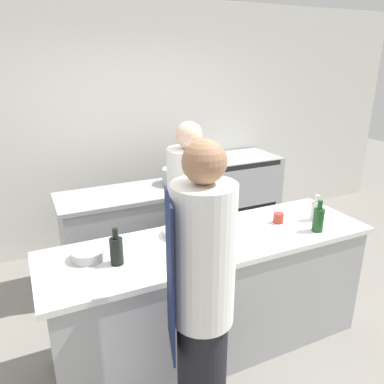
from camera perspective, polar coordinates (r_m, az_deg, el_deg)
ground_plane at (r=3.24m, az=2.86°, el=-22.05°), size 16.00×16.00×0.00m
wall_back at (r=4.47m, az=-9.94°, el=9.62°), size 8.00×0.06×2.80m
prep_counter at (r=2.95m, az=3.01°, el=-15.27°), size 2.43×0.72×0.93m
pass_counter at (r=3.91m, az=-7.13°, el=-6.13°), size 1.69×0.62×0.93m
oven_range at (r=4.88m, az=6.81°, el=-0.32°), size 0.95×0.66×1.00m
chef_at_prep_near at (r=2.08m, az=1.53°, el=-16.78°), size 0.38×0.37×1.81m
chef_at_stove at (r=3.29m, az=-0.39°, el=-3.95°), size 0.40×0.38×1.68m
bottle_olive_oil at (r=2.42m, az=-11.43°, el=-8.65°), size 0.08×0.08×0.24m
bottle_vinegar at (r=3.15m, az=18.37°, el=-2.66°), size 0.08×0.08×0.21m
bottle_wine at (r=2.96m, az=18.70°, el=-3.92°), size 0.08×0.08×0.25m
bowl_mixing_large at (r=2.86m, az=5.07°, el=-4.87°), size 0.20×0.20×0.08m
bowl_prep_small at (r=2.76m, az=-1.63°, el=-6.07°), size 0.28×0.28×0.05m
bowl_ceramic_blue at (r=2.65m, az=4.85°, el=-6.99°), size 0.19×0.19×0.08m
bowl_wooden_salad at (r=2.54m, az=-15.56°, el=-9.14°), size 0.22×0.22×0.06m
cup at (r=3.04m, az=13.03°, el=-3.87°), size 0.08×0.08×0.08m
stockpot at (r=3.88m, az=-2.42°, el=2.45°), size 0.29×0.29×0.16m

